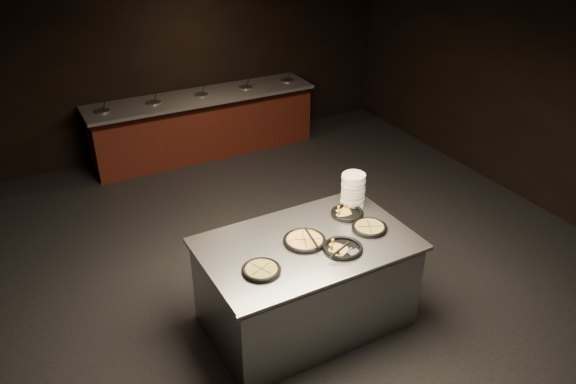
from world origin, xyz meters
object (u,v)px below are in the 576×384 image
Objects in this scene: serving_counter at (306,284)px; pan_veggie_whole at (261,270)px; plate_stack at (353,189)px; pan_cheese_whole at (305,240)px.

pan_veggie_whole is at bearing -161.05° from serving_counter.
plate_stack is at bearing 25.97° from serving_counter.
plate_stack is at bearing 25.99° from pan_cheese_whole.
pan_veggie_whole and pan_cheese_whole have the same top height.
plate_stack is 0.98× the size of pan_veggie_whole.
pan_veggie_whole is 0.86× the size of pan_cheese_whole.
plate_stack is 1.51m from pan_veggie_whole.
pan_veggie_whole reaches higher than serving_counter.
serving_counter is at bearing -152.86° from plate_stack.
pan_cheese_whole reaches higher than serving_counter.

